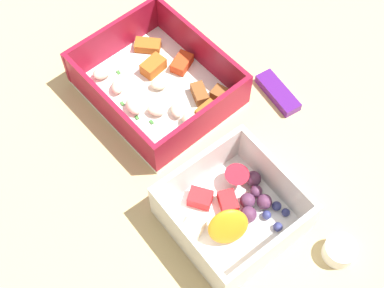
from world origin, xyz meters
TOP-DOWN VIEW (x-y plane):
  - table_surface at (0.00, 0.00)cm, footprint 80.00×80.00cm
  - pasta_container at (-11.16, 1.37)cm, footprint 20.21×17.70cm
  - fruit_bowl at (8.40, -1.36)cm, footprint 13.83×14.07cm
  - candy_bar at (-2.10, 13.94)cm, footprint 7.10×2.72cm
  - paper_cup_liner at (18.55, 5.81)cm, footprint 3.57×3.57cm

SIDE VIEW (x-z plane):
  - table_surface at x=0.00cm, z-range 0.00..2.00cm
  - candy_bar at x=-2.10cm, z-range 2.00..3.20cm
  - paper_cup_liner at x=18.55cm, z-range 2.00..4.17cm
  - pasta_container at x=-11.16cm, z-range 0.87..6.77cm
  - fruit_bowl at x=8.40cm, z-range 1.05..7.17cm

